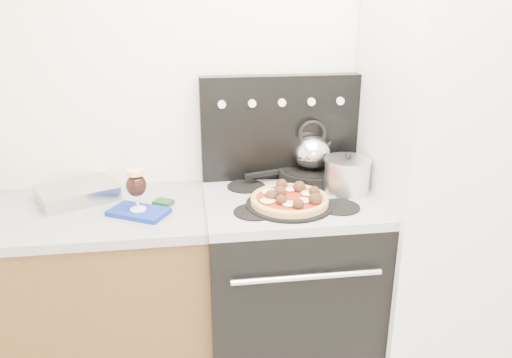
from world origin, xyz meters
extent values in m
cube|color=white|center=(0.00, 1.50, 1.25)|extent=(3.50, 0.01, 2.50)
cube|color=brown|center=(-1.02, 1.20, 0.43)|extent=(1.45, 0.60, 0.86)
cube|color=#989899|center=(-1.02, 1.20, 0.88)|extent=(1.48, 0.63, 0.04)
cube|color=black|center=(0.08, 1.18, 0.44)|extent=(0.76, 0.65, 0.88)
cube|color=#ADADB2|center=(0.08, 1.18, 0.90)|extent=(0.76, 0.65, 0.04)
cube|color=black|center=(0.08, 1.45, 1.17)|extent=(0.76, 0.08, 0.50)
cube|color=silver|center=(0.78, 1.15, 0.95)|extent=(0.64, 0.68, 1.90)
cube|color=silver|center=(-0.86, 1.32, 0.93)|extent=(0.40, 0.36, 0.06)
cube|color=navy|center=(-0.58, 1.12, 0.91)|extent=(0.28, 0.24, 0.02)
cylinder|color=black|center=(0.06, 1.08, 0.93)|extent=(0.46, 0.46, 0.01)
cylinder|color=black|center=(0.22, 1.37, 0.95)|extent=(0.39, 0.39, 0.06)
cylinder|color=silver|center=(0.35, 1.20, 0.99)|extent=(0.26, 0.26, 0.15)
camera|label=1|loc=(-0.36, -0.85, 1.76)|focal=35.00mm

